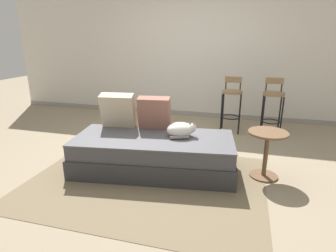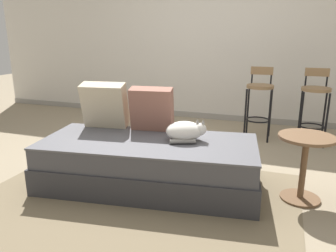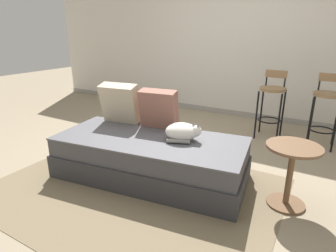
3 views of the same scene
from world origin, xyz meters
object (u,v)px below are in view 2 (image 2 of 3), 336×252
Objects in this scene: throw_pillow_middle at (152,109)px; bar_stool_by_doorway at (315,99)px; throw_pillow_corner at (105,105)px; bar_stool_near_window at (259,96)px; cat at (186,131)px; couch at (148,163)px; side_table at (304,159)px.

bar_stool_by_doorway reaches higher than throw_pillow_middle.
throw_pillow_middle is (0.47, 0.06, -0.02)m from throw_pillow_corner.
bar_stool_by_doorway reaches higher than bar_stool_near_window.
bar_stool_by_doorway is (2.02, 1.54, -0.10)m from throw_pillow_corner.
throw_pillow_middle is at bearing -121.13° from bar_stool_near_window.
throw_pillow_corner is 2.06m from bar_stool_near_window.
couch is at bearing -159.90° from cat.
cat is (0.31, 0.11, 0.30)m from couch.
side_table is at bearing -2.36° from throw_pillow_corner.
throw_pillow_corner reaches higher than cat.
side_table is at bearing 3.54° from cat.
throw_pillow_middle is 0.46× the size of bar_stool_near_window.
bar_stool_by_doorway is at bearing 55.63° from cat.
side_table is at bearing 7.68° from couch.
bar_stool_by_doorway is (0.66, 0.00, -0.00)m from bar_stool_near_window.
cat is at bearing -124.37° from bar_stool_by_doorway.
bar_stool_near_window is (0.89, 1.48, -0.08)m from throw_pillow_middle.
throw_pillow_middle reaches higher than cat.
side_table is (0.98, 0.06, -0.15)m from cat.
bar_stool_near_window is 1.67× the size of side_table.
couch is 0.76m from throw_pillow_corner.
bar_stool_near_window is at bearing 65.87° from couch.
couch is 2.15× the size of bar_stool_by_doorway.
bar_stool_near_window is 1.70m from side_table.
throw_pillow_corner is at bearing 155.98° from couch.
throw_pillow_corner is 1.20× the size of cat.
bar_stool_near_window is 0.99× the size of bar_stool_by_doorway.
cat is at bearing -106.39° from bar_stool_near_window.
throw_pillow_middle reaches higher than couch.
cat reaches higher than couch.
bar_stool_by_doorway is at bearing 37.38° from throw_pillow_corner.
throw_pillow_corner is 0.50× the size of bar_stool_near_window.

